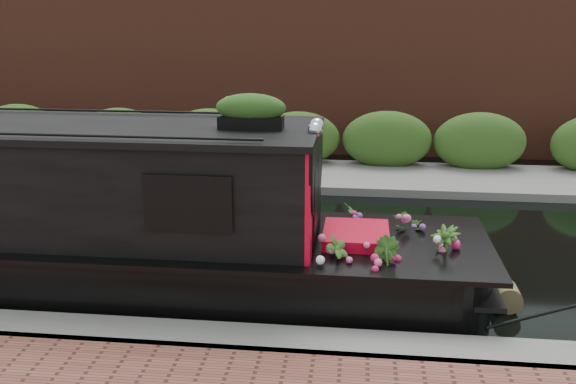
# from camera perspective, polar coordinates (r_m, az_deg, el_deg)

# --- Properties ---
(ground) EXTENTS (80.00, 80.00, 0.00)m
(ground) POSITION_cam_1_polar(r_m,az_deg,el_deg) (10.35, -2.34, -4.91)
(ground) COLOR black
(ground) RESTS_ON ground
(near_bank_coping) EXTENTS (40.00, 0.60, 0.50)m
(near_bank_coping) POSITION_cam_1_polar(r_m,az_deg,el_deg) (7.43, -6.37, -14.14)
(near_bank_coping) COLOR slate
(near_bank_coping) RESTS_ON ground
(far_bank_path) EXTENTS (40.00, 2.40, 0.34)m
(far_bank_path) POSITION_cam_1_polar(r_m,az_deg,el_deg) (14.31, 0.24, 1.19)
(far_bank_path) COLOR slate
(far_bank_path) RESTS_ON ground
(far_hedge) EXTENTS (40.00, 1.10, 2.80)m
(far_hedge) POSITION_cam_1_polar(r_m,az_deg,el_deg) (15.18, 0.61, 2.08)
(far_hedge) COLOR #31561C
(far_hedge) RESTS_ON ground
(far_brick_wall) EXTENTS (40.00, 1.00, 8.00)m
(far_brick_wall) POSITION_cam_1_polar(r_m,az_deg,el_deg) (17.21, 1.34, 3.80)
(far_brick_wall) COLOR brown
(far_brick_wall) RESTS_ON ground
(narrowboat) EXTENTS (12.51, 2.20, 2.94)m
(narrowboat) POSITION_cam_1_polar(r_m,az_deg,el_deg) (9.60, -24.21, -2.62)
(narrowboat) COLOR black
(narrowboat) RESTS_ON ground
(rope_fender) EXTENTS (0.34, 0.37, 0.34)m
(rope_fender) POSITION_cam_1_polar(r_m,az_deg,el_deg) (8.77, 18.86, -8.75)
(rope_fender) COLOR brown
(rope_fender) RESTS_ON ground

